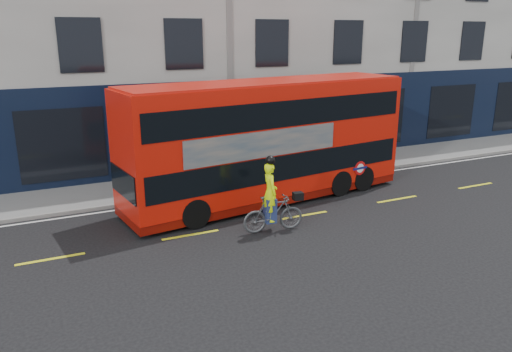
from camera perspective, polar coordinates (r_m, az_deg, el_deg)
ground at (r=15.84m, az=8.22°, el=-6.23°), size 120.00×120.00×0.00m
pavement at (r=21.24m, az=-1.32°, el=-0.03°), size 60.00×3.00×0.12m
kerb at (r=19.93m, az=0.41°, el=-1.12°), size 60.00×0.12×0.13m
building_terrace at (r=26.46m, az=-7.39°, el=19.33°), size 50.00×10.07×15.00m
road_edge_line at (r=19.69m, az=0.78°, el=-1.52°), size 58.00×0.10×0.01m
lane_dashes at (r=17.02m, az=5.48°, el=-4.50°), size 58.00×0.12×0.01m
bus at (r=17.99m, az=1.50°, el=4.11°), size 11.01×3.87×4.35m
cyclist at (r=15.37m, az=1.88°, el=-3.53°), size 1.99×0.78×2.44m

